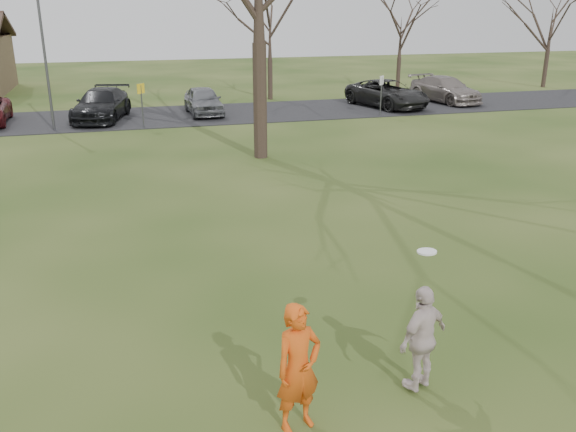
# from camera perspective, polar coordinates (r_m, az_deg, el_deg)

# --- Properties ---
(ground) EXTENTS (120.00, 120.00, 0.00)m
(ground) POSITION_cam_1_polar(r_m,az_deg,el_deg) (9.38, 6.88, -16.62)
(ground) COLOR #1E380F
(ground) RESTS_ON ground
(parking_strip) EXTENTS (62.00, 6.50, 0.04)m
(parking_strip) POSITION_cam_1_polar(r_m,az_deg,el_deg) (32.58, -10.13, 9.29)
(parking_strip) COLOR black
(parking_strip) RESTS_ON ground
(player_defender) EXTENTS (0.77, 0.61, 1.84)m
(player_defender) POSITION_cam_1_polar(r_m,az_deg,el_deg) (8.28, 0.99, -14.12)
(player_defender) COLOR #DC4F12
(player_defender) RESTS_ON ground
(car_3) EXTENTS (3.29, 5.55, 1.51)m
(car_3) POSITION_cam_1_polar(r_m,az_deg,el_deg) (32.07, -17.14, 9.99)
(car_3) COLOR black
(car_3) RESTS_ON parking_strip
(car_4) EXTENTS (1.79, 4.21, 1.42)m
(car_4) POSITION_cam_1_polar(r_m,az_deg,el_deg) (32.59, -7.97, 10.71)
(car_4) COLOR slate
(car_4) RESTS_ON parking_strip
(car_6) EXTENTS (3.78, 5.80, 1.48)m
(car_6) POSITION_cam_1_polar(r_m,az_deg,el_deg) (35.15, 9.32, 11.30)
(car_6) COLOR black
(car_6) RESTS_ON parking_strip
(car_7) EXTENTS (2.98, 5.33, 1.46)m
(car_7) POSITION_cam_1_polar(r_m,az_deg,el_deg) (37.72, 14.58, 11.46)
(car_7) COLOR gray
(car_7) RESTS_ON parking_strip
(catching_play) EXTENTS (1.04, 0.77, 2.24)m
(catching_play) POSITION_cam_1_polar(r_m,az_deg,el_deg) (9.21, 12.56, -11.10)
(catching_play) COLOR beige
(catching_play) RESTS_ON ground
(lamp_post) EXTENTS (0.34, 0.34, 6.27)m
(lamp_post) POSITION_cam_1_polar(r_m,az_deg,el_deg) (29.66, -22.06, 14.98)
(lamp_post) COLOR #47474C
(lamp_post) RESTS_ON ground
(sign_yellow) EXTENTS (0.35, 0.35, 2.08)m
(sign_yellow) POSITION_cam_1_polar(r_m,az_deg,el_deg) (29.27, -13.62, 10.79)
(sign_yellow) COLOR #47474C
(sign_yellow) RESTS_ON ground
(sign_white) EXTENTS (0.35, 0.35, 2.08)m
(sign_white) POSITION_cam_1_polar(r_m,az_deg,el_deg) (32.04, 8.77, 11.79)
(sign_white) COLOR #47474C
(sign_white) RESTS_ON ground
(small_tree_row) EXTENTS (55.00, 5.90, 8.50)m
(small_tree_row) POSITION_cam_1_polar(r_m,az_deg,el_deg) (37.81, -4.42, 16.77)
(small_tree_row) COLOR #352821
(small_tree_row) RESTS_ON ground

